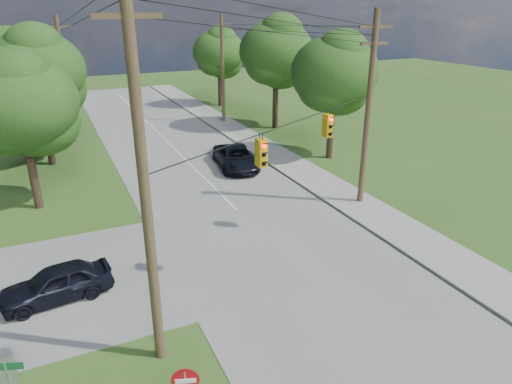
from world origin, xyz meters
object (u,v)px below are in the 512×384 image
car_cross_dark (57,283)px  control_cabinet (3,371)px  pole_north_e (223,69)px  pole_north_w (65,78)px  pole_sw (143,175)px  pole_ne (368,109)px  car_main_north (236,157)px

car_cross_dark → control_cabinet: 4.41m
pole_north_e → pole_north_w: same height
pole_north_e → car_cross_dark: (-16.33, -24.91, -4.40)m
pole_north_w → control_cabinet: bearing=-98.0°
pole_sw → pole_ne: (13.50, 7.60, -0.76)m
car_cross_dark → car_main_north: size_ratio=0.76×
pole_north_e → car_cross_dark: pole_north_e is taller
pole_sw → car_cross_dark: size_ratio=2.94×
pole_sw → pole_north_e: (13.50, 29.60, -1.10)m
pole_north_w → car_main_north: size_ratio=1.86×
pole_sw → pole_north_w: bearing=90.8°
pole_north_w → pole_sw: bearing=-89.2°
pole_sw → pole_ne: pole_sw is taller
pole_north_e → pole_north_w: bearing=180.0°
pole_sw → car_main_north: bearing=60.2°
pole_sw → car_cross_dark: bearing=121.2°
pole_ne → pole_north_w: pole_ne is taller
pole_ne → car_cross_dark: (-16.33, -2.91, -4.74)m
pole_sw → pole_north_w: pole_sw is taller
pole_ne → pole_sw: bearing=-150.6°
pole_ne → car_main_north: bearing=115.4°
pole_north_e → pole_ne: bearing=-90.0°
pole_sw → control_cabinet: 7.23m
pole_ne → pole_north_e: bearing=90.0°
car_cross_dark → car_main_north: 16.85m
pole_sw → pole_ne: size_ratio=1.14×
pole_sw → pole_ne: 15.51m
car_main_north → control_cabinet: size_ratio=4.52×
car_main_north → pole_sw: bearing=-111.7°
pole_ne → car_cross_dark: size_ratio=2.57×
car_cross_dark → control_cabinet: bearing=-29.1°
car_main_north → control_cabinet: bearing=-123.3°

